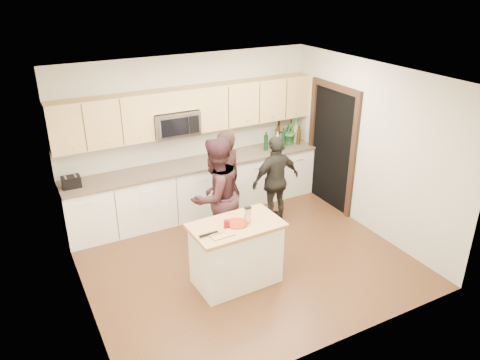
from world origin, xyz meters
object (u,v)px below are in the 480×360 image
toaster (71,182)px  island (236,253)px  woman_center (216,196)px  woman_right (276,180)px  woman_left (224,182)px

toaster → island: bearing=-51.0°
island → woman_center: bearing=80.3°
toaster → woman_right: bearing=-16.3°
woman_center → toaster: bearing=-51.9°
island → woman_center: 0.99m
island → woman_right: bearing=39.5°
island → woman_left: woman_left is taller
toaster → woman_right: woman_right is taller
toaster → woman_center: (1.82, -1.22, -0.13)m
woman_right → woman_center: bearing=11.5°
island → woman_left: (0.50, 1.36, 0.40)m
woman_left → woman_center: size_ratio=0.95×
woman_center → woman_right: bearing=177.0°
island → toaster: 2.76m
woman_left → woman_right: bearing=158.5°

